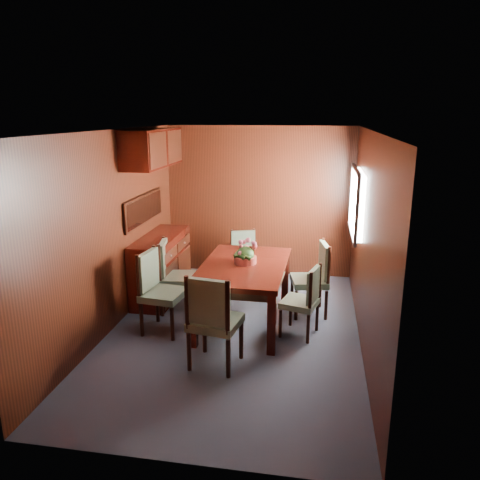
% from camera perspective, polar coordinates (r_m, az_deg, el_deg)
% --- Properties ---
extents(ground, '(4.50, 4.50, 0.00)m').
position_cam_1_polar(ground, '(5.83, -0.73, -11.14)').
color(ground, '#363B4A').
rests_on(ground, ground).
extents(room_shell, '(3.06, 4.52, 2.41)m').
position_cam_1_polar(room_shell, '(5.65, -1.22, 5.47)').
color(room_shell, black).
rests_on(room_shell, ground).
extents(sideboard, '(0.48, 1.40, 0.90)m').
position_cam_1_polar(sideboard, '(6.86, -9.55, -3.14)').
color(sideboard, black).
rests_on(sideboard, ground).
extents(dining_table, '(1.07, 1.67, 0.77)m').
position_cam_1_polar(dining_table, '(5.84, 0.50, -3.99)').
color(dining_table, black).
rests_on(dining_table, ground).
extents(chair_left_near, '(0.52, 0.54, 1.02)m').
position_cam_1_polar(chair_left_near, '(5.74, -10.04, -5.64)').
color(chair_left_near, black).
rests_on(chair_left_near, ground).
extents(chair_left_far, '(0.52, 0.53, 0.98)m').
position_cam_1_polar(chair_left_far, '(6.30, -8.29, -3.86)').
color(chair_left_far, black).
rests_on(chair_left_far, ground).
extents(chair_right_near, '(0.49, 0.51, 0.87)m').
position_cam_1_polar(chair_right_near, '(5.61, 7.96, -6.95)').
color(chair_right_near, black).
rests_on(chair_right_near, ground).
extents(chair_right_far, '(0.53, 0.54, 0.98)m').
position_cam_1_polar(chair_right_far, '(6.21, 9.15, -4.17)').
color(chair_right_far, black).
rests_on(chair_right_far, ground).
extents(chair_head, '(0.56, 0.55, 1.04)m').
position_cam_1_polar(chair_head, '(4.84, -3.38, -9.34)').
color(chair_head, black).
rests_on(chair_head, ground).
extents(chair_foot, '(0.51, 0.50, 0.85)m').
position_cam_1_polar(chair_foot, '(7.19, 0.52, -1.85)').
color(chair_foot, black).
rests_on(chair_foot, ground).
extents(flower_centerpiece, '(0.30, 0.30, 0.30)m').
position_cam_1_polar(flower_centerpiece, '(5.81, 0.67, -1.47)').
color(flower_centerpiece, '#BD4839').
rests_on(flower_centerpiece, dining_table).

